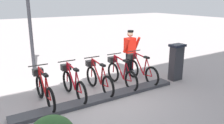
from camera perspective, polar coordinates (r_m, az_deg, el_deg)
ground_plane at (r=6.61m, az=-2.48°, el=-9.36°), size 60.00×60.00×0.00m
dock_rail_base at (r=6.59m, az=-2.48°, el=-8.96°), size 0.44×5.01×0.10m
payment_kiosk at (r=8.26m, az=15.79°, el=0.11°), size 0.36×0.52×1.28m
bike_docked_0 at (r=7.96m, az=7.15°, el=-1.76°), size 1.72×0.54×1.02m
bike_docked_1 at (r=7.47m, az=2.15°, el=-2.81°), size 1.72×0.54×1.02m
bike_docked_2 at (r=7.05m, az=-3.51°, el=-3.97°), size 1.72×0.54×1.02m
bike_docked_3 at (r=6.71m, az=-9.82°, el=-5.21°), size 1.72×0.54×1.02m
bike_docked_4 at (r=6.46m, az=-16.74°, el=-6.49°), size 1.72×0.54×1.02m
worker_near_rack at (r=8.62m, az=4.53°, el=2.96°), size 0.48×0.65×1.66m
lamp_post at (r=8.51m, az=-20.33°, el=13.65°), size 0.32×0.32×4.04m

